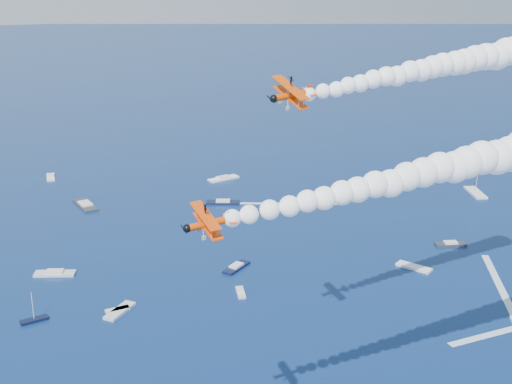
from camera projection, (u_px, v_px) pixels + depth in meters
name	position (u px, v px, depth m)	size (l,w,h in m)	color
biplane_lead	(292.00, 95.00, 105.38)	(7.73, 8.67, 5.22)	#D64204
biplane_trail	(209.00, 223.00, 81.99)	(6.53, 7.32, 4.41)	#E64004
smoke_trail_lead	(449.00, 65.00, 119.77)	(65.53, 15.42, 11.47)	white
smoke_trail_trail	(430.00, 172.00, 93.86)	(66.10, 10.04, 11.47)	white
spectator_boats	(202.00, 251.00, 200.84)	(231.57, 173.04, 0.70)	black
boat_wakes	(290.00, 281.00, 182.46)	(193.40, 109.04, 0.04)	white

